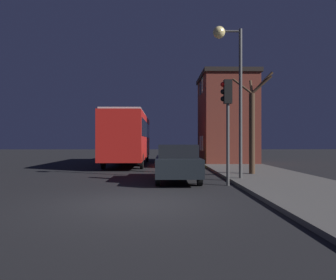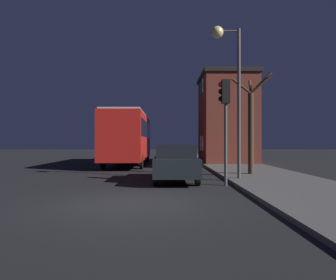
% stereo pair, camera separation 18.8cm
% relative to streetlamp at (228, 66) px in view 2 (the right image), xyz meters
% --- Properties ---
extents(ground_plane, '(120.00, 120.00, 0.00)m').
position_rel_streetlamp_xyz_m(ground_plane, '(-3.56, -4.83, -4.83)').
color(ground_plane, black).
extents(sidewalk, '(4.04, 60.00, 0.13)m').
position_rel_streetlamp_xyz_m(sidewalk, '(1.98, -4.83, -4.76)').
color(sidewalk, '#514F4C').
rests_on(sidewalk, ground).
extents(brick_building, '(3.98, 5.61, 6.58)m').
position_rel_streetlamp_xyz_m(brick_building, '(2.03, 11.13, -1.39)').
color(brick_building, brown).
rests_on(brick_building, sidewalk).
extents(streetlamp, '(1.22, 0.51, 6.35)m').
position_rel_streetlamp_xyz_m(streetlamp, '(0.00, 0.00, 0.00)').
color(streetlamp, '#4C4C4C').
rests_on(streetlamp, sidewalk).
extents(traffic_light, '(0.43, 0.24, 3.98)m').
position_rel_streetlamp_xyz_m(traffic_light, '(-0.37, -1.34, -1.96)').
color(traffic_light, '#4C4C4C').
rests_on(traffic_light, ground).
extents(bare_tree, '(1.89, 0.96, 4.84)m').
position_rel_streetlamp_xyz_m(bare_tree, '(1.47, 1.84, -2.40)').
color(bare_tree, '#473323').
rests_on(bare_tree, sidewalk).
extents(bus, '(2.51, 10.98, 3.58)m').
position_rel_streetlamp_xyz_m(bus, '(-5.21, 9.72, -2.69)').
color(bus, red).
rests_on(bus, ground).
extents(car_near_lane, '(1.75, 4.69, 1.53)m').
position_rel_streetlamp_xyz_m(car_near_lane, '(-2.19, 0.08, -4.02)').
color(car_near_lane, black).
rests_on(car_near_lane, ground).
extents(car_mid_lane, '(1.88, 3.89, 1.39)m').
position_rel_streetlamp_xyz_m(car_mid_lane, '(-1.96, 8.41, -4.09)').
color(car_mid_lane, olive).
rests_on(car_mid_lane, ground).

